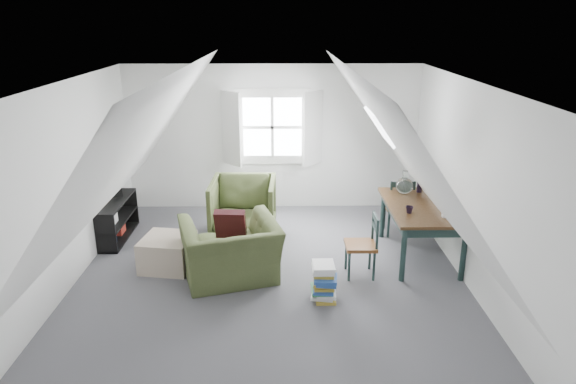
{
  "coord_description": "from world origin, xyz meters",
  "views": [
    {
      "loc": [
        0.16,
        -5.9,
        3.24
      ],
      "look_at": [
        0.24,
        0.6,
        1.01
      ],
      "focal_mm": 32.0,
      "sensor_mm": 36.0,
      "label": 1
    }
  ],
  "objects_px": {
    "dining_table": "(421,212)",
    "media_shelf": "(114,222)",
    "dining_chair_far": "(399,205)",
    "dining_chair_near": "(363,244)",
    "ottoman": "(168,252)",
    "magazine_stack": "(324,282)",
    "armchair_near": "(231,278)",
    "armchair_far": "(244,235)"
  },
  "relations": [
    {
      "from": "armchair_far",
      "to": "magazine_stack",
      "type": "bearing_deg",
      "value": -58.58
    },
    {
      "from": "dining_chair_near",
      "to": "magazine_stack",
      "type": "relative_size",
      "value": 1.86
    },
    {
      "from": "dining_table",
      "to": "media_shelf",
      "type": "height_order",
      "value": "dining_table"
    },
    {
      "from": "dining_table",
      "to": "magazine_stack",
      "type": "bearing_deg",
      "value": -141.06
    },
    {
      "from": "dining_table",
      "to": "dining_chair_far",
      "type": "relative_size",
      "value": 1.72
    },
    {
      "from": "armchair_near",
      "to": "media_shelf",
      "type": "height_order",
      "value": "media_shelf"
    },
    {
      "from": "ottoman",
      "to": "dining_table",
      "type": "height_order",
      "value": "dining_table"
    },
    {
      "from": "dining_chair_near",
      "to": "magazine_stack",
      "type": "height_order",
      "value": "dining_chair_near"
    },
    {
      "from": "dining_table",
      "to": "ottoman",
      "type": "bearing_deg",
      "value": -175.13
    },
    {
      "from": "armchair_near",
      "to": "dining_table",
      "type": "height_order",
      "value": "dining_table"
    },
    {
      "from": "dining_chair_far",
      "to": "media_shelf",
      "type": "xyz_separation_m",
      "value": [
        -4.37,
        -0.13,
        -0.2
      ]
    },
    {
      "from": "armchair_near",
      "to": "media_shelf",
      "type": "xyz_separation_m",
      "value": [
        -1.9,
        1.28,
        0.27
      ]
    },
    {
      "from": "armchair_near",
      "to": "armchair_far",
      "type": "xyz_separation_m",
      "value": [
        0.07,
        1.4,
        0.0
      ]
    },
    {
      "from": "dining_chair_far",
      "to": "media_shelf",
      "type": "bearing_deg",
      "value": -18.5
    },
    {
      "from": "magazine_stack",
      "to": "dining_table",
      "type": "bearing_deg",
      "value": 38.61
    },
    {
      "from": "dining_table",
      "to": "media_shelf",
      "type": "xyz_separation_m",
      "value": [
        -4.49,
        0.68,
        -0.4
      ]
    },
    {
      "from": "armchair_far",
      "to": "armchair_near",
      "type": "bearing_deg",
      "value": -90.98
    },
    {
      "from": "ottoman",
      "to": "dining_chair_near",
      "type": "height_order",
      "value": "dining_chair_near"
    },
    {
      "from": "ottoman",
      "to": "dining_chair_near",
      "type": "relative_size",
      "value": 0.77
    },
    {
      "from": "dining_table",
      "to": "dining_chair_near",
      "type": "bearing_deg",
      "value": -148.42
    },
    {
      "from": "dining_chair_far",
      "to": "dining_chair_near",
      "type": "bearing_deg",
      "value": 40.32
    },
    {
      "from": "armchair_near",
      "to": "ottoman",
      "type": "bearing_deg",
      "value": -37.13
    },
    {
      "from": "dining_table",
      "to": "magazine_stack",
      "type": "relative_size",
      "value": 3.46
    },
    {
      "from": "armchair_far",
      "to": "ottoman",
      "type": "xyz_separation_m",
      "value": [
        -0.95,
        -1.07,
        0.22
      ]
    },
    {
      "from": "armchair_far",
      "to": "dining_chair_far",
      "type": "xyz_separation_m",
      "value": [
        2.41,
        0.01,
        0.47
      ]
    },
    {
      "from": "armchair_near",
      "to": "dining_chair_far",
      "type": "distance_m",
      "value": 2.89
    },
    {
      "from": "media_shelf",
      "to": "magazine_stack",
      "type": "xyz_separation_m",
      "value": [
        3.06,
        -1.82,
        -0.05
      ]
    },
    {
      "from": "armchair_far",
      "to": "ottoman",
      "type": "distance_m",
      "value": 1.45
    },
    {
      "from": "dining_chair_far",
      "to": "magazine_stack",
      "type": "bearing_deg",
      "value": 35.9
    },
    {
      "from": "magazine_stack",
      "to": "media_shelf",
      "type": "bearing_deg",
      "value": 149.34
    },
    {
      "from": "media_shelf",
      "to": "magazine_stack",
      "type": "height_order",
      "value": "media_shelf"
    },
    {
      "from": "armchair_near",
      "to": "dining_chair_near",
      "type": "bearing_deg",
      "value": 165.78
    },
    {
      "from": "dining_table",
      "to": "armchair_far",
      "type": "bearing_deg",
      "value": 162.75
    },
    {
      "from": "armchair_near",
      "to": "magazine_stack",
      "type": "distance_m",
      "value": 1.3
    },
    {
      "from": "armchair_near",
      "to": "armchair_far",
      "type": "bearing_deg",
      "value": -109.48
    },
    {
      "from": "armchair_near",
      "to": "armchair_far",
      "type": "height_order",
      "value": "armchair_far"
    },
    {
      "from": "magazine_stack",
      "to": "dining_chair_far",
      "type": "bearing_deg",
      "value": 56.14
    },
    {
      "from": "dining_chair_near",
      "to": "ottoman",
      "type": "bearing_deg",
      "value": -90.28
    },
    {
      "from": "dining_chair_far",
      "to": "dining_table",
      "type": "bearing_deg",
      "value": 77.96
    },
    {
      "from": "dining_chair_near",
      "to": "armchair_near",
      "type": "bearing_deg",
      "value": -82.24
    },
    {
      "from": "armchair_far",
      "to": "dining_chair_near",
      "type": "relative_size",
      "value": 1.19
    },
    {
      "from": "armchair_near",
      "to": "ottoman",
      "type": "xyz_separation_m",
      "value": [
        -0.88,
        0.33,
        0.22
      ]
    }
  ]
}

